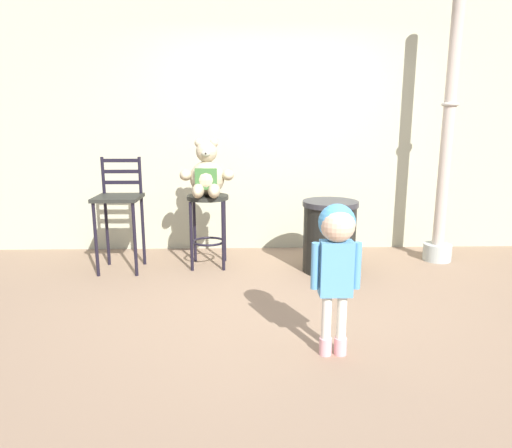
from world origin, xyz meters
TOP-DOWN VIEW (x-y plane):
  - ground_plane at (0.00, 0.00)m, footprint 24.00×24.00m
  - building_wall at (0.00, 1.83)m, footprint 6.58×0.30m
  - bar_stool_with_teddy at (-0.67, 1.01)m, footprint 0.42×0.42m
  - teddy_bear at (-0.67, 0.98)m, footprint 0.54×0.48m
  - child_walking at (0.26, -0.87)m, footprint 0.31×0.25m
  - trash_bin at (0.54, 0.81)m, footprint 0.54×0.54m
  - lamppost at (1.77, 1.13)m, footprint 0.29×0.29m
  - bar_chair_empty at (-1.53, 0.92)m, footprint 0.43×0.43m

SIDE VIEW (x-z plane):
  - ground_plane at x=0.00m, z-range 0.00..0.00m
  - trash_bin at x=0.54m, z-range 0.00..0.71m
  - bar_stool_with_teddy at x=-0.67m, z-range 0.17..0.90m
  - bar_chair_empty at x=-1.53m, z-range 0.11..1.23m
  - child_walking at x=0.26m, z-range 0.22..1.19m
  - teddy_bear at x=-0.67m, z-range 0.66..1.22m
  - lamppost at x=1.77m, z-range -0.29..2.52m
  - building_wall at x=0.00m, z-range 0.00..3.23m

